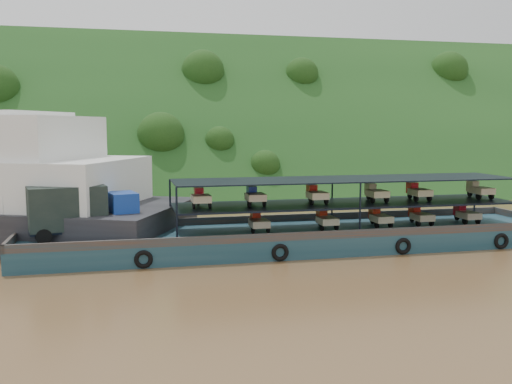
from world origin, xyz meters
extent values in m
plane|color=brown|center=(0.00, 0.00, 0.00)|extent=(160.00, 160.00, 0.00)
cube|color=#163A15|center=(0.00, 36.00, 0.00)|extent=(140.00, 39.60, 39.60)
cube|color=#123340|center=(-0.48, -1.97, 0.60)|extent=(35.00, 7.00, 1.20)
cube|color=#592D19|center=(-0.48, 1.43, 1.45)|extent=(35.00, 0.20, 0.50)
cube|color=#592D19|center=(-0.48, -5.37, 1.45)|extent=(35.00, 0.20, 0.50)
cube|color=#592D19|center=(-17.88, -1.97, 1.45)|extent=(0.20, 7.00, 0.50)
torus|color=black|center=(-10.48, -5.52, 0.55)|extent=(1.06, 0.26, 1.06)
torus|color=black|center=(-2.48, -5.52, 0.55)|extent=(1.06, 0.26, 1.06)
torus|color=black|center=(5.52, -5.52, 0.55)|extent=(1.06, 0.26, 1.06)
torus|color=black|center=(12.52, -5.52, 0.55)|extent=(1.06, 0.26, 1.06)
cylinder|color=black|center=(-16.06, -3.25, 1.66)|extent=(0.98, 0.53, 0.93)
cylinder|color=black|center=(-16.49, -1.34, 1.66)|extent=(0.98, 0.53, 0.93)
cylinder|color=black|center=(-12.97, -2.54, 1.66)|extent=(0.98, 0.53, 0.93)
cylinder|color=black|center=(-13.41, -0.63, 1.66)|extent=(0.98, 0.53, 0.93)
cylinder|color=black|center=(-11.71, -2.25, 1.66)|extent=(0.98, 0.53, 0.93)
cylinder|color=black|center=(-12.14, -0.34, 1.66)|extent=(0.98, 0.53, 0.93)
cube|color=black|center=(-13.92, -1.75, 1.80)|extent=(6.62, 3.41, 0.19)
cube|color=#163A99|center=(-11.56, -1.21, 2.87)|extent=(2.04, 2.53, 2.05)
cube|color=black|center=(-10.79, -1.03, 3.25)|extent=(0.47, 1.83, 0.84)
cube|color=black|center=(-14.82, -1.96, 3.15)|extent=(4.85, 3.18, 2.60)
cube|color=black|center=(3.02, -1.97, 2.86)|extent=(23.00, 5.00, 0.12)
cube|color=black|center=(3.02, -1.97, 4.50)|extent=(23.00, 5.00, 0.08)
cylinder|color=black|center=(-8.48, -4.47, 2.85)|extent=(0.12, 0.12, 3.30)
cylinder|color=black|center=(-8.48, 0.53, 2.85)|extent=(0.12, 0.12, 3.30)
cylinder|color=black|center=(3.02, -4.47, 2.85)|extent=(0.12, 0.12, 3.30)
cylinder|color=black|center=(3.02, 0.53, 2.85)|extent=(0.12, 0.12, 3.30)
cylinder|color=black|center=(14.52, 0.53, 2.85)|extent=(0.12, 0.12, 3.30)
cylinder|color=black|center=(-3.02, -0.92, 1.46)|extent=(0.12, 0.52, 0.52)
cylinder|color=black|center=(-3.52, -2.72, 1.46)|extent=(0.14, 0.52, 0.52)
cylinder|color=black|center=(-2.52, -2.72, 1.46)|extent=(0.14, 0.52, 0.52)
cube|color=beige|center=(-3.02, -2.37, 1.80)|extent=(1.15, 1.50, 0.44)
cube|color=#AB1C0B|center=(-3.02, -1.22, 1.98)|extent=(0.55, 0.80, 0.80)
cube|color=#AB1C0B|center=(-3.02, -1.42, 2.48)|extent=(0.50, 0.10, 0.10)
cylinder|color=black|center=(1.62, -0.92, 1.46)|extent=(0.12, 0.52, 0.52)
cylinder|color=black|center=(1.12, -2.72, 1.46)|extent=(0.14, 0.52, 0.52)
cylinder|color=black|center=(2.12, -2.72, 1.46)|extent=(0.14, 0.52, 0.52)
cube|color=beige|center=(1.62, -2.37, 1.80)|extent=(1.15, 1.50, 0.44)
cube|color=#B3230B|center=(1.62, -1.22, 1.98)|extent=(0.55, 0.80, 0.80)
cube|color=#B3230B|center=(1.62, -1.42, 2.48)|extent=(0.50, 0.10, 0.10)
cylinder|color=black|center=(5.50, -0.92, 1.46)|extent=(0.12, 0.52, 0.52)
cylinder|color=black|center=(5.00, -2.72, 1.46)|extent=(0.14, 0.52, 0.52)
cylinder|color=black|center=(6.00, -2.72, 1.46)|extent=(0.14, 0.52, 0.52)
cube|color=beige|center=(5.50, -2.37, 1.80)|extent=(1.15, 1.50, 0.44)
cube|color=red|center=(5.50, -1.22, 1.98)|extent=(0.55, 0.80, 0.80)
cube|color=red|center=(5.50, -1.42, 2.48)|extent=(0.50, 0.10, 0.10)
cylinder|color=black|center=(8.55, -0.92, 1.46)|extent=(0.12, 0.52, 0.52)
cylinder|color=black|center=(8.05, -2.72, 1.46)|extent=(0.14, 0.52, 0.52)
cylinder|color=black|center=(9.05, -2.72, 1.46)|extent=(0.14, 0.52, 0.52)
cube|color=tan|center=(8.55, -2.37, 1.80)|extent=(1.15, 1.50, 0.44)
cube|color=red|center=(8.55, -1.22, 1.98)|extent=(0.55, 0.80, 0.80)
cube|color=red|center=(8.55, -1.42, 2.48)|extent=(0.50, 0.10, 0.10)
cylinder|color=black|center=(12.14, -0.92, 1.46)|extent=(0.12, 0.52, 0.52)
cylinder|color=black|center=(11.64, -2.72, 1.46)|extent=(0.14, 0.52, 0.52)
cylinder|color=black|center=(12.64, -2.72, 1.46)|extent=(0.14, 0.52, 0.52)
cube|color=tan|center=(12.14, -2.37, 1.80)|extent=(1.15, 1.50, 0.44)
cube|color=#B30B1C|center=(12.14, -1.22, 1.98)|extent=(0.55, 0.80, 0.80)
cube|color=#B30B1C|center=(12.14, -1.42, 2.48)|extent=(0.50, 0.10, 0.10)
cylinder|color=black|center=(-6.77, -0.92, 3.18)|extent=(0.12, 0.52, 0.52)
cylinder|color=black|center=(-7.27, -2.72, 3.18)|extent=(0.14, 0.52, 0.52)
cylinder|color=black|center=(-6.27, -2.72, 3.18)|extent=(0.14, 0.52, 0.52)
cube|color=beige|center=(-6.77, -2.37, 3.52)|extent=(1.15, 1.50, 0.44)
cube|color=red|center=(-6.77, -1.22, 3.70)|extent=(0.55, 0.80, 0.80)
cube|color=red|center=(-6.77, -1.42, 4.20)|extent=(0.50, 0.10, 0.10)
cylinder|color=black|center=(-3.27, -0.92, 3.18)|extent=(0.12, 0.52, 0.52)
cylinder|color=black|center=(-3.77, -2.72, 3.18)|extent=(0.14, 0.52, 0.52)
cylinder|color=black|center=(-2.77, -2.72, 3.18)|extent=(0.14, 0.52, 0.52)
cube|color=#CBB38F|center=(-3.27, -2.37, 3.52)|extent=(1.15, 1.50, 0.44)
cube|color=navy|center=(-3.27, -1.22, 3.70)|extent=(0.55, 0.80, 0.80)
cube|color=navy|center=(-3.27, -1.42, 4.20)|extent=(0.50, 0.10, 0.10)
cylinder|color=black|center=(0.90, -0.92, 3.18)|extent=(0.12, 0.52, 0.52)
cylinder|color=black|center=(0.40, -2.72, 3.18)|extent=(0.14, 0.52, 0.52)
cylinder|color=black|center=(1.40, -2.72, 3.18)|extent=(0.14, 0.52, 0.52)
cube|color=beige|center=(0.90, -2.37, 3.52)|extent=(1.15, 1.50, 0.44)
cube|color=red|center=(0.90, -1.22, 3.70)|extent=(0.55, 0.80, 0.80)
cube|color=red|center=(0.90, -1.42, 4.20)|extent=(0.50, 0.10, 0.10)
cylinder|color=black|center=(5.16, -0.92, 3.18)|extent=(0.12, 0.52, 0.52)
cylinder|color=black|center=(4.66, -2.72, 3.18)|extent=(0.14, 0.52, 0.52)
cylinder|color=black|center=(5.66, -2.72, 3.18)|extent=(0.14, 0.52, 0.52)
cube|color=beige|center=(5.16, -2.37, 3.52)|extent=(1.15, 1.50, 0.44)
cube|color=#C3BE8A|center=(5.16, -1.22, 3.70)|extent=(0.55, 0.80, 0.80)
cube|color=#C3BE8A|center=(5.16, -1.42, 4.20)|extent=(0.50, 0.10, 0.10)
cylinder|color=black|center=(8.33, -0.92, 3.18)|extent=(0.12, 0.52, 0.52)
cylinder|color=black|center=(7.83, -2.72, 3.18)|extent=(0.14, 0.52, 0.52)
cylinder|color=black|center=(8.83, -2.72, 3.18)|extent=(0.14, 0.52, 0.52)
cube|color=#BFB987|center=(8.33, -2.37, 3.52)|extent=(1.15, 1.50, 0.44)
cube|color=red|center=(8.33, -1.22, 3.70)|extent=(0.55, 0.80, 0.80)
cube|color=red|center=(8.33, -1.42, 4.20)|extent=(0.50, 0.10, 0.10)
cylinder|color=black|center=(13.12, -0.92, 3.18)|extent=(0.12, 0.52, 0.52)
cylinder|color=black|center=(12.62, -2.72, 3.18)|extent=(0.14, 0.52, 0.52)
cylinder|color=black|center=(13.62, -2.72, 3.18)|extent=(0.14, 0.52, 0.52)
cube|color=beige|center=(13.12, -2.37, 3.52)|extent=(1.15, 1.50, 0.44)
cube|color=beige|center=(13.12, -1.22, 3.70)|extent=(0.55, 0.80, 0.80)
cube|color=beige|center=(13.12, -1.42, 4.20)|extent=(0.50, 0.10, 0.10)
camera|label=1|loc=(-11.32, -37.64, 8.04)|focal=40.00mm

